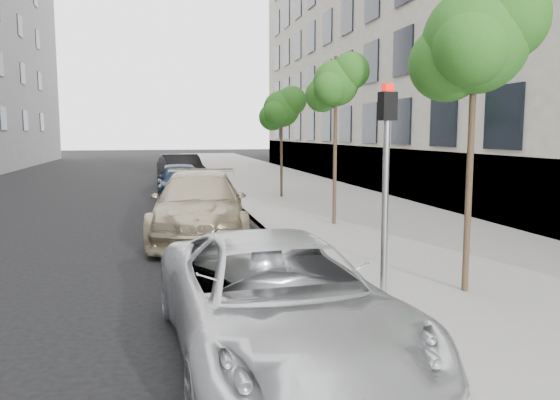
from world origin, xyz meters
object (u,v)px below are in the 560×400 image
object	(u,v)px
minivan	(277,301)
tree_near	(477,41)
suv	(199,205)
sedan_black	(181,171)
tree_far	(282,109)
signal_pole	(386,164)
sedan_rear	(182,167)
sedan_blue	(180,181)
tree_mid	(337,83)

from	to	relation	value
minivan	tree_near	bearing A→B (deg)	22.33
suv	sedan_black	xyz separation A→B (m)	(0.10, 12.92, -0.02)
tree_far	sedan_black	world-z (taller)	tree_far
tree_near	minivan	bearing A→B (deg)	-154.52
signal_pole	suv	size ratio (longest dim) A/B	0.57
minivan	sedan_rear	world-z (taller)	minivan
sedan_black	sedan_rear	size ratio (longest dim) A/B	1.06
minivan	suv	distance (m)	7.67
minivan	sedan_black	size ratio (longest dim) A/B	1.06
tree_near	tree_far	distance (m)	13.01
signal_pole	minivan	world-z (taller)	signal_pole
sedan_black	sedan_rear	bearing A→B (deg)	78.84
tree_far	sedan_blue	world-z (taller)	tree_far
tree_mid	sedan_blue	distance (m)	8.87
suv	sedan_blue	xyz separation A→B (m)	(-0.17, 7.79, -0.07)
tree_near	minivan	world-z (taller)	tree_near
signal_pole	sedan_blue	xyz separation A→B (m)	(-2.54, 13.67, -1.39)
tree_far	sedan_blue	size ratio (longest dim) A/B	0.98
sedan_rear	sedan_blue	bearing A→B (deg)	-102.05
tree_near	sedan_rear	distance (m)	24.63
tree_far	minivan	size ratio (longest dim) A/B	0.83
signal_pole	sedan_black	distance (m)	18.98
tree_mid	sedan_rear	bearing A→B (deg)	100.66
sedan_blue	tree_mid	bearing A→B (deg)	-62.56
minivan	sedan_black	world-z (taller)	sedan_black
tree_near	sedan_blue	size ratio (longest dim) A/B	1.10
sedan_blue	sedan_rear	size ratio (longest dim) A/B	0.96
tree_near	suv	bearing A→B (deg)	121.41
tree_near	sedan_black	distance (m)	19.56
tree_mid	tree_far	distance (m)	6.51
signal_pole	minivan	size ratio (longest dim) A/B	0.63
sedan_black	signal_pole	bearing A→B (deg)	-91.33
tree_far	sedan_blue	xyz separation A→B (m)	(-3.86, 0.84, -2.77)
sedan_blue	sedan_rear	world-z (taller)	sedan_blue
tree_mid	sedan_rear	world-z (taller)	tree_mid
tree_far	sedan_blue	distance (m)	4.82
sedan_rear	tree_far	bearing A→B (deg)	-82.54
tree_far	sedan_rear	bearing A→B (deg)	106.57
signal_pole	suv	xyz separation A→B (m)	(-2.37, 5.88, -1.32)
signal_pole	suv	distance (m)	6.47
signal_pole	sedan_rear	bearing A→B (deg)	84.74
tree_near	tree_far	world-z (taller)	tree_near
tree_far	suv	xyz separation A→B (m)	(-3.69, -6.96, -2.69)
tree_far	signal_pole	world-z (taller)	tree_far
tree_far	signal_pole	xyz separation A→B (m)	(-1.32, -12.83, -1.37)
minivan	sedan_blue	world-z (taller)	sedan_blue
minivan	sedan_black	distance (m)	20.58
suv	sedan_blue	bearing A→B (deg)	96.91
sedan_black	minivan	bearing A→B (deg)	-97.66
tree_mid	suv	xyz separation A→B (m)	(-3.69, -0.46, -3.09)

